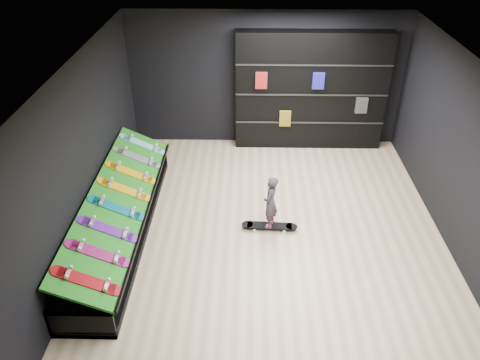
{
  "coord_description": "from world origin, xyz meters",
  "views": [
    {
      "loc": [
        -0.37,
        -6.33,
        5.2
      ],
      "look_at": [
        -0.5,
        0.2,
        1.0
      ],
      "focal_mm": 35.0,
      "sensor_mm": 36.0,
      "label": 1
    }
  ],
  "objects_px": {
    "back_shelving": "(311,92)",
    "child": "(270,212)",
    "floor_skateboard": "(269,227)",
    "display_rack": "(121,222)"
  },
  "relations": [
    {
      "from": "display_rack",
      "to": "back_shelving",
      "type": "xyz_separation_m",
      "value": [
        3.53,
        3.32,
        1.06
      ]
    },
    {
      "from": "back_shelving",
      "to": "display_rack",
      "type": "bearing_deg",
      "value": -136.78
    },
    {
      "from": "back_shelving",
      "to": "floor_skateboard",
      "type": "distance_m",
      "value": 3.54
    },
    {
      "from": "floor_skateboard",
      "to": "child",
      "type": "relative_size",
      "value": 1.66
    },
    {
      "from": "back_shelving",
      "to": "floor_skateboard",
      "type": "relative_size",
      "value": 3.34
    },
    {
      "from": "display_rack",
      "to": "child",
      "type": "height_order",
      "value": "child"
    },
    {
      "from": "display_rack",
      "to": "child",
      "type": "relative_size",
      "value": 7.63
    },
    {
      "from": "back_shelving",
      "to": "child",
      "type": "relative_size",
      "value": 5.55
    },
    {
      "from": "display_rack",
      "to": "back_shelving",
      "type": "relative_size",
      "value": 1.37
    },
    {
      "from": "floor_skateboard",
      "to": "child",
      "type": "distance_m",
      "value": 0.34
    }
  ]
}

